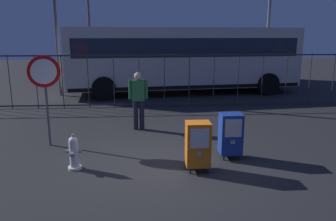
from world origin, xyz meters
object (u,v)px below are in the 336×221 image
(stop_sign, at_px, (45,82))
(street_light_near_right, at_px, (270,3))
(newspaper_box_secondary, at_px, (198,144))
(bus_near, at_px, (184,56))
(pedestrian, at_px, (138,97))
(newspaper_box_primary, at_px, (231,134))
(bus_far, at_px, (198,52))
(fire_hydrant, at_px, (74,153))
(street_light_far_left, at_px, (88,6))

(stop_sign, bearing_deg, street_light_near_right, 43.54)
(newspaper_box_secondary, bearing_deg, bus_near, 85.31)
(pedestrian, bearing_deg, street_light_near_right, 47.22)
(bus_near, bearing_deg, street_light_near_right, 1.81)
(newspaper_box_primary, bearing_deg, bus_far, 84.46)
(newspaper_box_primary, bearing_deg, newspaper_box_secondary, -141.96)
(pedestrian, bearing_deg, newspaper_box_secondary, -68.00)
(fire_hydrant, relative_size, pedestrian, 0.45)
(newspaper_box_secondary, bearing_deg, bus_far, 81.13)
(fire_hydrant, distance_m, bus_far, 13.67)
(fire_hydrant, xyz_separation_m, stop_sign, (-0.93, 1.53, 1.25))
(newspaper_box_secondary, height_order, stop_sign, stop_sign)
(bus_near, distance_m, street_light_far_left, 7.50)
(stop_sign, bearing_deg, street_light_far_left, 93.99)
(newspaper_box_secondary, bearing_deg, street_light_far_left, 107.01)
(newspaper_box_secondary, relative_size, bus_far, 0.10)
(newspaper_box_secondary, height_order, bus_far, bus_far)
(fire_hydrant, xyz_separation_m, bus_near, (3.26, 8.88, 1.36))
(bus_near, distance_m, bus_far, 4.14)
(bus_far, height_order, street_light_far_left, street_light_far_left)
(pedestrian, relative_size, bus_near, 0.16)
(newspaper_box_primary, relative_size, pedestrian, 0.61)
(bus_far, bearing_deg, fire_hydrant, -104.68)
(bus_far, bearing_deg, newspaper_box_primary, -90.66)
(stop_sign, distance_m, bus_far, 12.54)
(newspaper_box_secondary, height_order, pedestrian, pedestrian)
(street_light_near_right, bearing_deg, street_light_far_left, 154.83)
(fire_hydrant, distance_m, stop_sign, 2.18)
(newspaper_box_primary, distance_m, pedestrian, 3.22)
(newspaper_box_primary, distance_m, street_light_far_left, 14.81)
(bus_far, xyz_separation_m, street_light_near_right, (2.85, -3.36, 2.45))
(fire_hydrant, height_order, newspaper_box_primary, newspaper_box_primary)
(newspaper_box_primary, bearing_deg, street_light_near_right, 65.86)
(fire_hydrant, xyz_separation_m, newspaper_box_secondary, (2.51, -0.26, 0.22))
(pedestrian, height_order, street_light_far_left, street_light_far_left)
(newspaper_box_primary, height_order, newspaper_box_secondary, same)
(newspaper_box_secondary, bearing_deg, pedestrian, 112.00)
(bus_near, xyz_separation_m, street_light_far_left, (-5.04, 4.89, 2.62))
(pedestrian, relative_size, bus_far, 0.16)
(fire_hydrant, relative_size, newspaper_box_secondary, 0.73)
(newspaper_box_primary, relative_size, street_light_far_left, 0.14)
(pedestrian, xyz_separation_m, street_light_near_right, (6.14, 6.63, 3.21))
(bus_near, bearing_deg, street_light_far_left, 129.78)
(street_light_near_right, xyz_separation_m, street_light_far_left, (-9.19, 4.32, 0.17))
(stop_sign, bearing_deg, pedestrian, 30.36)
(newspaper_box_primary, bearing_deg, street_light_far_left, 110.97)
(newspaper_box_primary, height_order, stop_sign, stop_sign)
(street_light_far_left, bearing_deg, stop_sign, -86.01)
(newspaper_box_secondary, relative_size, bus_near, 0.10)
(newspaper_box_primary, bearing_deg, bus_near, 90.57)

